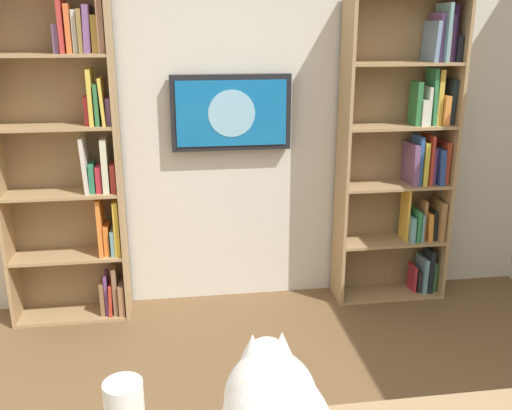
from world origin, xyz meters
name	(u,v)px	position (x,y,z in m)	size (l,w,h in m)	color
wall_back	(231,112)	(0.00, -2.23, 1.35)	(4.52, 0.06, 2.70)	silver
bookshelf_left	(408,155)	(-1.22, -2.06, 1.05)	(0.78, 0.28, 2.10)	tan
bookshelf_right	(73,157)	(1.04, -2.06, 1.11)	(0.76, 0.28, 2.18)	tan
wall_mounted_tv	(231,113)	(0.01, -2.15, 1.36)	(0.80, 0.07, 0.50)	black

